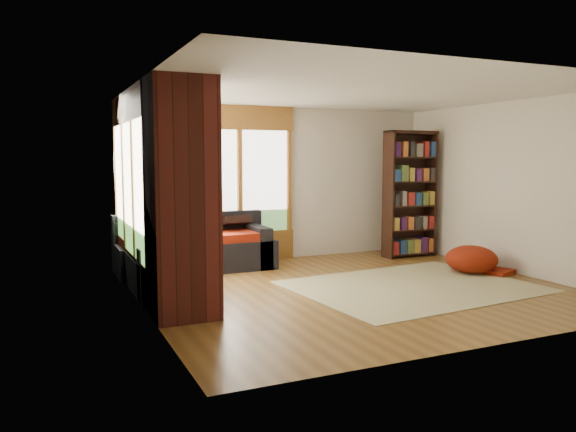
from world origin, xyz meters
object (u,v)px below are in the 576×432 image
object	(u,v)px
bookshelf	(410,194)
dog_brindle	(173,229)
pouf	(472,258)
brick_chimney	(182,199)
sectional_sofa	(180,256)
area_rug	(413,286)
dog_tan	(193,220)

from	to	relation	value
bookshelf	dog_brindle	distance (m)	4.33
bookshelf	pouf	world-z (taller)	bookshelf
brick_chimney	bookshelf	size ratio (longest dim) A/B	1.18
sectional_sofa	dog_brindle	world-z (taller)	dog_brindle
area_rug	dog_brindle	bearing A→B (deg)	153.57
sectional_sofa	bookshelf	size ratio (longest dim) A/B	1.00
sectional_sofa	pouf	world-z (taller)	sectional_sofa
sectional_sofa	dog_brindle	xyz separation A→B (m)	(-0.20, -0.47, 0.47)
sectional_sofa	bookshelf	world-z (taller)	bookshelf
pouf	dog_tan	size ratio (longest dim) A/B	0.71
brick_chimney	bookshelf	world-z (taller)	brick_chimney
bookshelf	dog_tan	xyz separation A→B (m)	(-3.84, 0.20, -0.29)
area_rug	dog_brindle	xyz separation A→B (m)	(-2.93, 1.45, 0.76)
bookshelf	dog_tan	bearing A→B (deg)	177.01
bookshelf	area_rug	bearing A→B (deg)	-124.96
brick_chimney	pouf	distance (m)	4.71
dog_tan	pouf	bearing A→B (deg)	-37.02
area_rug	dog_tan	world-z (taller)	dog_tan
bookshelf	dog_brindle	xyz separation A→B (m)	(-4.29, -0.50, -0.34)
bookshelf	dog_brindle	world-z (taller)	bookshelf
bookshelf	dog_tan	size ratio (longest dim) A/B	2.04
dog_tan	area_rug	bearing A→B (deg)	-53.69
sectional_sofa	pouf	bearing A→B (deg)	-18.84
sectional_sofa	dog_tan	bearing A→B (deg)	43.13
sectional_sofa	pouf	size ratio (longest dim) A/B	2.85
brick_chimney	dog_brindle	xyz separation A→B (m)	(0.25, 1.57, -0.53)
brick_chimney	area_rug	size ratio (longest dim) A/B	0.83
sectional_sofa	dog_tan	xyz separation A→B (m)	(0.26, 0.23, 0.51)
area_rug	dog_tan	size ratio (longest dim) A/B	2.90
sectional_sofa	dog_brindle	size ratio (longest dim) A/B	2.33
dog_tan	bookshelf	bearing A→B (deg)	-15.55
pouf	dog_brindle	xyz separation A→B (m)	(-4.31, 1.05, 0.55)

